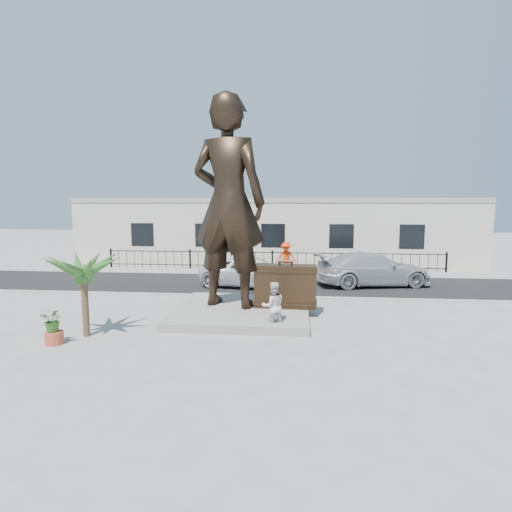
{
  "coord_description": "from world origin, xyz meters",
  "views": [
    {
      "loc": [
        1.68,
        -14.91,
        4.48
      ],
      "look_at": [
        0.0,
        2.0,
        2.3
      ],
      "focal_mm": 30.0,
      "sensor_mm": 36.0,
      "label": 1
    }
  ],
  "objects_px": {
    "statue": "(228,203)",
    "car_white": "(253,272)",
    "suitcase": "(285,286)",
    "tourist": "(273,306)"
  },
  "relations": [
    {
      "from": "statue",
      "to": "car_white",
      "type": "bearing_deg",
      "value": -79.61
    },
    {
      "from": "statue",
      "to": "car_white",
      "type": "xyz_separation_m",
      "value": [
        0.37,
        5.39,
        -3.65
      ]
    },
    {
      "from": "suitcase",
      "to": "car_white",
      "type": "xyz_separation_m",
      "value": [
        -1.89,
        5.46,
        -0.38
      ]
    },
    {
      "from": "statue",
      "to": "suitcase",
      "type": "height_order",
      "value": "statue"
    },
    {
      "from": "statue",
      "to": "tourist",
      "type": "height_order",
      "value": "statue"
    },
    {
      "from": "statue",
      "to": "suitcase",
      "type": "bearing_deg",
      "value": -167.5
    },
    {
      "from": "suitcase",
      "to": "car_white",
      "type": "relative_size",
      "value": 0.44
    },
    {
      "from": "statue",
      "to": "car_white",
      "type": "height_order",
      "value": "statue"
    },
    {
      "from": "suitcase",
      "to": "tourist",
      "type": "bearing_deg",
      "value": -97.13
    },
    {
      "from": "suitcase",
      "to": "car_white",
      "type": "distance_m",
      "value": 5.8
    }
  ]
}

